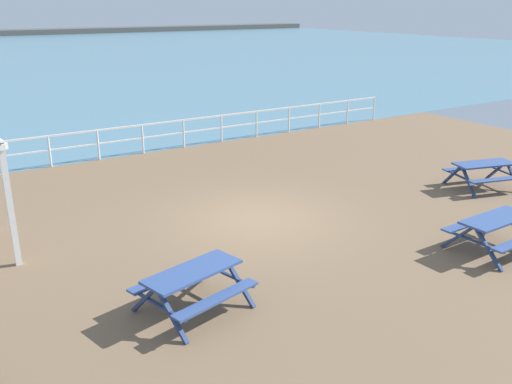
{
  "coord_description": "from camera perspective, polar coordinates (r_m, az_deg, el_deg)",
  "views": [
    {
      "loc": [
        -7.14,
        -11.07,
        5.22
      ],
      "look_at": [
        -0.16,
        -0.17,
        0.8
      ],
      "focal_mm": 38.85,
      "sensor_mm": 36.0,
      "label": 1
    }
  ],
  "objects": [
    {
      "name": "ground_plane",
      "position": [
        14.21,
        0.18,
        -3.14
      ],
      "size": [
        30.0,
        24.0,
        0.2
      ],
      "primitive_type": "cube",
      "color": "brown"
    },
    {
      "name": "seaward_railing",
      "position": [
        20.62,
        -11.63,
        5.91
      ],
      "size": [
        23.07,
        0.07,
        1.08
      ],
      "color": "white",
      "rests_on": "ground"
    },
    {
      "name": "picnic_table_mid_centre",
      "position": [
        17.68,
        22.41,
        2.19
      ],
      "size": [
        2.14,
        1.93,
        0.8
      ],
      "rotation": [
        0.0,
        0.0,
        -0.28
      ],
      "color": "#334C84",
      "rests_on": "ground"
    },
    {
      "name": "picnic_table_far_right",
      "position": [
        9.98,
        -6.51,
        -8.98
      ],
      "size": [
        2.1,
        1.88,
        0.8
      ],
      "rotation": [
        0.0,
        0.0,
        0.24
      ],
      "color": "#334C84",
      "rests_on": "ground"
    },
    {
      "name": "picnic_table_seaward",
      "position": [
        13.29,
        23.45,
        -3.21
      ],
      "size": [
        1.84,
        1.58,
        0.8
      ],
      "rotation": [
        0.0,
        0.0,
        0.03
      ],
      "color": "#334C84",
      "rests_on": "ground"
    }
  ]
}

